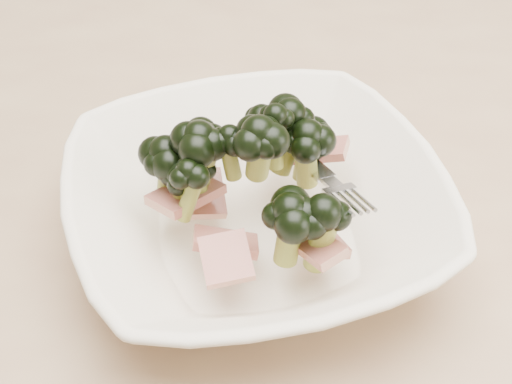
% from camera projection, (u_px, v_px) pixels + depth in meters
% --- Properties ---
extents(dining_table, '(1.20, 0.80, 0.75)m').
position_uv_depth(dining_table, '(376.00, 269.00, 0.65)').
color(dining_table, tan).
rests_on(dining_table, ground).
extents(broccoli_dish, '(0.35, 0.35, 0.12)m').
position_uv_depth(broccoli_dish, '(255.00, 202.00, 0.51)').
color(broccoli_dish, white).
rests_on(broccoli_dish, dining_table).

